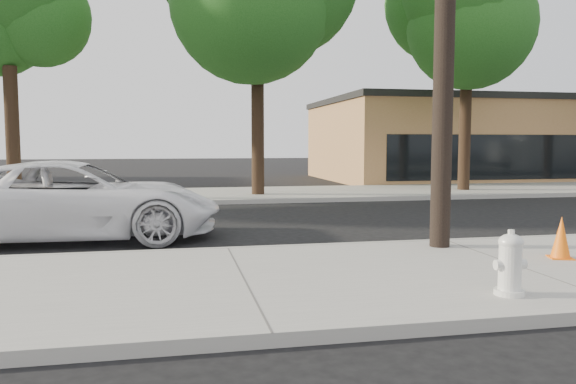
# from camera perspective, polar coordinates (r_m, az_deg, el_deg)

# --- Properties ---
(ground) EXTENTS (120.00, 120.00, 0.00)m
(ground) POSITION_cam_1_polar(r_m,az_deg,el_deg) (11.74, -7.11, -4.49)
(ground) COLOR black
(ground) RESTS_ON ground
(near_sidewalk) EXTENTS (90.00, 4.40, 0.15)m
(near_sidewalk) POSITION_cam_1_polar(r_m,az_deg,el_deg) (7.53, -4.53, -9.26)
(near_sidewalk) COLOR gray
(near_sidewalk) RESTS_ON ground
(far_sidewalk) EXTENTS (90.00, 5.00, 0.15)m
(far_sidewalk) POSITION_cam_1_polar(r_m,az_deg,el_deg) (20.15, -8.99, -0.34)
(far_sidewalk) COLOR gray
(far_sidewalk) RESTS_ON ground
(curb_near) EXTENTS (90.00, 0.12, 0.16)m
(curb_near) POSITION_cam_1_polar(r_m,az_deg,el_deg) (9.67, -6.14, -6.08)
(curb_near) COLOR #9E9B93
(curb_near) RESTS_ON ground
(building_main) EXTENTS (18.00, 10.00, 4.00)m
(building_main) POSITION_cam_1_polar(r_m,az_deg,el_deg) (32.31, 20.03, 4.83)
(building_main) COLOR #A97346
(building_main) RESTS_ON ground
(tree_b) EXTENTS (4.34, 4.20, 8.45)m
(tree_b) POSITION_cam_1_polar(r_m,az_deg,el_deg) (20.66, -26.21, 16.29)
(tree_b) COLOR black
(tree_b) RESTS_ON far_sidewalk
(tree_d) EXTENTS (4.50, 4.35, 8.75)m
(tree_d) POSITION_cam_1_polar(r_m,az_deg,el_deg) (22.86, 18.43, 15.94)
(tree_d) COLOR black
(tree_d) RESTS_ON far_sidewalk
(police_cruiser) EXTENTS (5.73, 2.71, 1.58)m
(police_cruiser) POSITION_cam_1_polar(r_m,az_deg,el_deg) (11.92, -20.78, -0.81)
(police_cruiser) COLOR white
(police_cruiser) RESTS_ON ground
(fire_hydrant) EXTENTS (0.38, 0.35, 0.73)m
(fire_hydrant) POSITION_cam_1_polar(r_m,az_deg,el_deg) (7.11, 21.64, -6.96)
(fire_hydrant) COLOR silver
(fire_hydrant) RESTS_ON near_sidewalk
(traffic_cone) EXTENTS (0.43, 0.43, 0.65)m
(traffic_cone) POSITION_cam_1_polar(r_m,az_deg,el_deg) (9.66, 25.99, -4.22)
(traffic_cone) COLOR orange
(traffic_cone) RESTS_ON near_sidewalk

